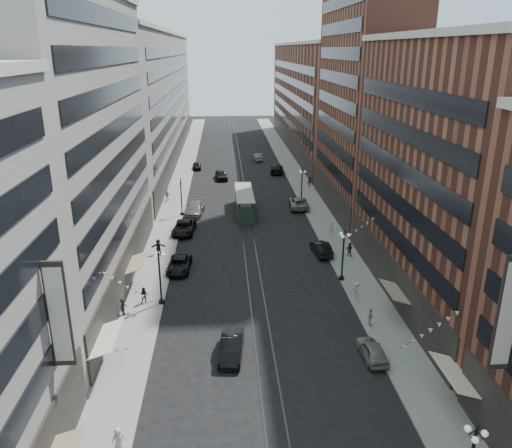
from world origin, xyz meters
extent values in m
plane|color=black|center=(0.00, 60.00, 0.00)|extent=(220.00, 220.00, 0.00)
cube|color=gray|center=(-11.00, 70.00, 0.07)|extent=(4.00, 180.00, 0.15)
cube|color=gray|center=(11.00, 70.00, 0.07)|extent=(4.00, 180.00, 0.15)
cube|color=#2D2D33|center=(-0.70, 70.00, 0.01)|extent=(0.12, 180.00, 0.02)
cube|color=#2D2D33|center=(0.70, 70.00, 0.01)|extent=(0.12, 180.00, 0.02)
cube|color=gray|center=(-17.00, 33.00, 14.00)|extent=(8.00, 36.00, 28.00)
cube|color=gray|center=(-17.00, 96.00, 13.00)|extent=(8.00, 90.00, 26.00)
cube|color=brown|center=(17.00, 28.00, 12.00)|extent=(8.00, 30.00, 24.00)
cube|color=brown|center=(17.00, 56.00, 21.00)|extent=(8.00, 26.00, 42.00)
cube|color=brown|center=(17.00, 105.00, 12.00)|extent=(8.00, 72.00, 24.00)
cylinder|color=black|center=(-9.20, 28.00, 0.30)|extent=(0.56, 0.56, 0.30)
cylinder|color=black|center=(-9.20, 28.00, 2.75)|extent=(0.18, 0.18, 5.20)
sphere|color=black|center=(-9.20, 28.00, 5.55)|extent=(0.24, 0.24, 0.24)
sphere|color=white|center=(-8.75, 28.00, 5.15)|extent=(0.36, 0.36, 0.36)
sphere|color=white|center=(-9.42, 28.39, 5.15)|extent=(0.36, 0.36, 0.36)
sphere|color=white|center=(-9.42, 27.61, 5.15)|extent=(0.36, 0.36, 0.36)
cylinder|color=black|center=(-9.20, 55.00, 0.30)|extent=(0.56, 0.56, 0.30)
cylinder|color=black|center=(-9.20, 55.00, 2.75)|extent=(0.18, 0.18, 5.20)
sphere|color=black|center=(-9.20, 55.00, 5.55)|extent=(0.24, 0.24, 0.24)
sphere|color=white|center=(-8.75, 55.00, 5.15)|extent=(0.36, 0.36, 0.36)
sphere|color=white|center=(-9.42, 55.39, 5.15)|extent=(0.36, 0.36, 0.36)
sphere|color=white|center=(-9.42, 54.61, 5.15)|extent=(0.36, 0.36, 0.36)
sphere|color=black|center=(9.20, 4.00, 5.55)|extent=(0.24, 0.24, 0.24)
sphere|color=white|center=(9.65, 4.00, 5.15)|extent=(0.36, 0.36, 0.36)
sphere|color=white|center=(8.97, 4.39, 5.15)|extent=(0.36, 0.36, 0.36)
sphere|color=white|center=(8.97, 3.61, 5.15)|extent=(0.36, 0.36, 0.36)
cylinder|color=black|center=(9.20, 32.00, 0.30)|extent=(0.56, 0.56, 0.30)
cylinder|color=black|center=(9.20, 32.00, 2.75)|extent=(0.18, 0.18, 5.20)
sphere|color=black|center=(9.20, 32.00, 5.55)|extent=(0.24, 0.24, 0.24)
sphere|color=white|center=(9.65, 32.00, 5.15)|extent=(0.36, 0.36, 0.36)
sphere|color=white|center=(8.97, 32.39, 5.15)|extent=(0.36, 0.36, 0.36)
sphere|color=white|center=(8.97, 31.61, 5.15)|extent=(0.36, 0.36, 0.36)
cylinder|color=black|center=(9.20, 60.00, 0.30)|extent=(0.56, 0.56, 0.30)
cylinder|color=black|center=(9.20, 60.00, 2.75)|extent=(0.18, 0.18, 5.20)
sphere|color=black|center=(9.20, 60.00, 5.55)|extent=(0.24, 0.24, 0.24)
sphere|color=white|center=(9.65, 60.00, 5.15)|extent=(0.36, 0.36, 0.36)
sphere|color=white|center=(8.97, 60.39, 5.15)|extent=(0.36, 0.36, 0.36)
sphere|color=white|center=(8.97, 59.61, 5.15)|extent=(0.36, 0.36, 0.36)
cube|color=#223627|center=(0.00, 56.00, 1.23)|extent=(2.36, 11.35, 2.46)
cube|color=gray|center=(0.00, 56.00, 2.74)|extent=(1.51, 10.40, 0.57)
cube|color=gray|center=(0.00, 56.00, 3.12)|extent=(2.55, 11.54, 0.14)
cylinder|color=black|center=(0.00, 51.74, 0.33)|extent=(2.17, 0.66, 0.66)
cylinder|color=black|center=(0.00, 60.25, 0.33)|extent=(2.17, 0.66, 0.66)
imported|color=black|center=(-8.10, 35.69, 0.72)|extent=(2.68, 5.31, 1.44)
imported|color=slate|center=(8.40, 18.03, 0.71)|extent=(1.89, 4.24, 1.42)
imported|color=black|center=(-2.67, 19.13, 0.82)|extent=(2.25, 5.11, 1.63)
imported|color=beige|center=(-9.68, 9.39, 0.98)|extent=(0.91, 0.71, 1.65)
imported|color=black|center=(-10.80, 28.09, 0.97)|extent=(0.84, 0.51, 1.65)
imported|color=#AAA58D|center=(9.57, 22.69, 0.98)|extent=(0.61, 1.04, 1.66)
imported|color=black|center=(-8.40, 47.54, 0.80)|extent=(3.14, 5.95, 1.59)
imported|color=#626057|center=(-7.37, 55.59, 0.87)|extent=(3.06, 6.21, 1.74)
imported|color=black|center=(-8.40, 85.08, 0.72)|extent=(1.89, 4.32, 1.45)
imported|color=black|center=(8.39, 39.25, 0.78)|extent=(2.11, 4.90, 1.57)
imported|color=slate|center=(8.40, 57.55, 0.83)|extent=(3.05, 6.12, 1.67)
imported|color=black|center=(7.52, 80.78, 0.88)|extent=(3.19, 6.33, 1.76)
imported|color=black|center=(-3.43, 76.34, 0.88)|extent=(2.59, 5.37, 1.77)
imported|color=slate|center=(4.50, 92.58, 0.77)|extent=(2.16, 4.84, 1.54)
imported|color=black|center=(-10.90, 40.28, 1.07)|extent=(1.76, 0.73, 1.84)
imported|color=gray|center=(-12.05, 62.34, 1.02)|extent=(1.06, 0.55, 1.74)
imported|color=black|center=(11.56, 38.27, 0.97)|extent=(0.91, 0.82, 1.65)
imported|color=beige|center=(11.00, 45.84, 1.02)|extent=(0.72, 0.57, 1.73)
imported|color=black|center=(12.15, 69.46, 1.05)|extent=(1.26, 0.89, 1.81)
imported|color=#A9A18C|center=(9.67, 27.75, 1.02)|extent=(0.74, 1.21, 1.75)
imported|color=black|center=(-12.36, 25.97, 0.98)|extent=(0.73, 1.15, 1.66)
camera|label=1|loc=(-3.01, -15.07, 23.18)|focal=35.00mm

